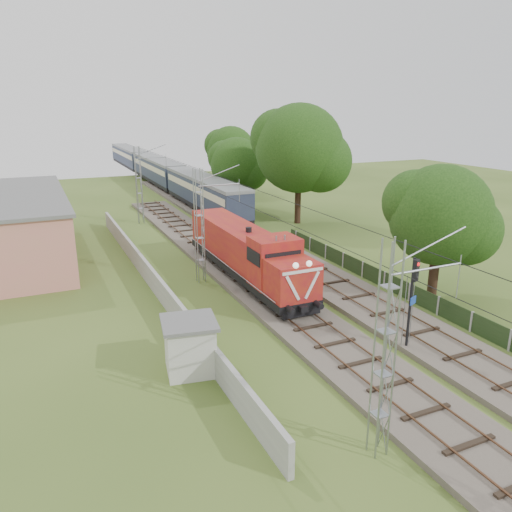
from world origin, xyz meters
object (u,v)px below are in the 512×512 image
coach_rake (157,169)px  locomotive (246,252)px  relay_hut (190,346)px  signal_post (413,289)px

coach_rake → locomotive: bearing=-96.1°
locomotive → relay_hut: size_ratio=5.68×
signal_post → relay_hut: bearing=165.8°
coach_rake → signal_post: 59.65m
locomotive → relay_hut: (-7.40, -10.50, -0.86)m
locomotive → signal_post: size_ratio=3.28×
signal_post → coach_rake: bearing=88.3°
signal_post → relay_hut: 11.18m
locomotive → signal_post: bearing=-76.2°
relay_hut → coach_rake: bearing=77.7°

